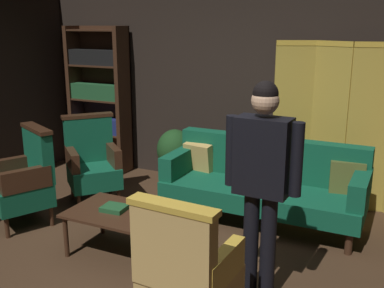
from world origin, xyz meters
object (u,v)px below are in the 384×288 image
Objects in this scene: armchair_wing_left at (92,162)px; armchair_wing_right at (25,180)px; velvet_couch at (264,181)px; standing_figure at (262,173)px; armchair_gilt_accent at (186,273)px; folding_screen at (348,125)px; potted_plant at (175,154)px; coffee_table at (123,217)px; bookshelf at (99,96)px; book_green_cloth at (114,208)px.

armchair_wing_right is (-0.25, -0.81, 0.00)m from armchair_wing_left.
velvet_couch is 1.25× the size of standing_figure.
armchair_gilt_accent and armchair_wing_right have the same top height.
folding_screen is 1.83× the size of armchair_wing_right.
potted_plant is (0.87, 1.73, -0.06)m from armchair_wing_right.
folding_screen is 1.90× the size of coffee_table.
folding_screen is at bearing 33.15° from armchair_wing_right.
bookshelf is 1.48m from potted_plant.
coffee_table is 0.59× the size of standing_figure.
armchair_gilt_accent is (-0.61, -2.85, -0.50)m from folding_screen.
armchair_gilt_accent reaches higher than potted_plant.
bookshelf is at bearing 145.18° from standing_figure.
coffee_table is (1.77, -2.05, -0.70)m from bookshelf.
armchair_wing_right is 1.93m from potted_plant.
book_green_cloth is at bearing 175.90° from standing_figure.
folding_screen is at bearing 0.26° from bookshelf.
bookshelf is 4.04m from armchair_gilt_accent.
armchair_wing_left is at bearing 138.63° from coffee_table.
armchair_gilt_accent is 3.03m from potted_plant.
bookshelf reaches higher than armchair_wing_left.
book_green_cloth is at bearing -79.14° from potted_plant.
armchair_wing_left is at bearing 140.72° from armchair_gilt_accent.
standing_figure is at bearing -98.42° from folding_screen.
armchair_wing_right reaches higher than book_green_cloth.
armchair_wing_right is (-2.25, -1.18, 0.04)m from velvet_couch.
velvet_couch is 2.80× the size of potted_plant.
folding_screen is at bearing 5.80° from potted_plant.
potted_plant is at bearing 103.61° from coffee_table.
bookshelf is 3.77m from standing_figure.
armchair_wing_left is at bearing -124.28° from potted_plant.
armchair_wing_right is (0.45, -1.92, -0.58)m from bookshelf.
armchair_gilt_accent is 4.74× the size of book_green_cloth.
standing_figure is 2.71m from potted_plant.
armchair_gilt_accent is at bearing -39.28° from armchair_wing_left.
bookshelf reaches higher than armchair_gilt_accent.
armchair_wing_left is (-2.11, 1.73, 0.00)m from armchair_gilt_accent.
bookshelf is at bearing 171.47° from potted_plant.
velvet_couch is at bearing -133.47° from folding_screen.
velvet_couch is (-0.72, -0.76, -0.53)m from folding_screen.
armchair_wing_left is 2.67m from standing_figure.
book_green_cloth is at bearing -43.92° from armchair_wing_left.
standing_figure reaches higher than coffee_table.
armchair_gilt_accent reaches higher than book_green_cloth.
velvet_couch is at bearing 10.44° from armchair_wing_left.
folding_screen is 2.18m from potted_plant.
armchair_gilt_accent and armchair_wing_left have the same top height.
folding_screen is 0.93× the size of bookshelf.
book_green_cloth is at bearing -128.05° from velvet_couch.
bookshelf is 2.87m from velvet_couch.
bookshelf reaches higher than armchair_wing_right.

